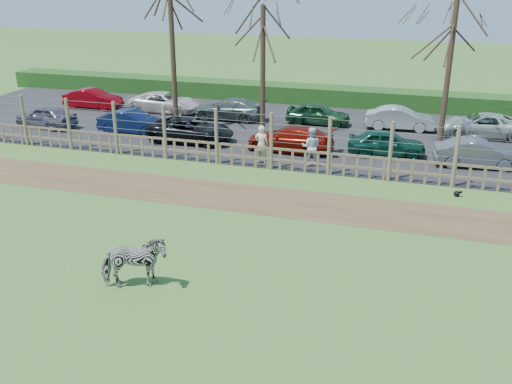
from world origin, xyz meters
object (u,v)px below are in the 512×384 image
(car_9, at_px, (229,109))
(visitor_a, at_px, (262,144))
(zebra, at_px, (134,263))
(car_11, at_px, (400,118))
(car_0, at_px, (46,116))
(car_8, at_px, (165,102))
(crow, at_px, (457,193))
(car_12, at_px, (482,125))
(car_5, at_px, (477,153))
(car_4, at_px, (386,143))
(tree_right, at_px, (453,36))
(visitor_b, at_px, (311,147))
(tree_mid, at_px, (263,39))
(car_1, at_px, (133,122))
(car_2, at_px, (191,130))
(car_10, at_px, (318,114))
(car_7, at_px, (93,99))
(car_3, at_px, (290,139))
(tree_left, at_px, (171,23))

(car_9, bearing_deg, visitor_a, 29.50)
(zebra, relative_size, car_11, 0.49)
(car_0, xyz_separation_m, car_8, (4.68, 5.11, 0.00))
(crow, relative_size, car_12, 0.07)
(car_5, bearing_deg, car_4, 77.05)
(crow, relative_size, car_5, 0.08)
(tree_right, relative_size, visitor_b, 4.26)
(tree_mid, xyz_separation_m, car_12, (10.99, 2.57, -4.23))
(car_11, bearing_deg, car_1, 106.97)
(car_11, bearing_deg, car_4, 173.42)
(tree_right, bearing_deg, visitor_a, -144.59)
(car_2, relative_size, car_8, 1.00)
(car_9, xyz_separation_m, car_10, (5.11, 0.34, 0.00))
(visitor_b, height_order, car_5, visitor_b)
(car_8, height_order, car_11, same)
(car_9, distance_m, car_12, 13.64)
(car_5, bearing_deg, car_7, 71.28)
(car_10, bearing_deg, car_12, -88.03)
(car_10, bearing_deg, crow, -139.58)
(tree_mid, distance_m, car_0, 12.60)
(car_3, bearing_deg, tree_left, -101.31)
(zebra, xyz_separation_m, car_11, (5.75, 18.95, -0.12))
(visitor_b, bearing_deg, car_9, -54.62)
(car_9, bearing_deg, car_1, -41.77)
(tree_right, relative_size, car_2, 1.70)
(zebra, height_order, car_0, zebra)
(crow, xyz_separation_m, car_3, (-7.49, 3.75, 0.52))
(visitor_a, height_order, visitor_b, same)
(visitor_b, relative_size, car_12, 0.40)
(car_2, height_order, car_12, same)
(car_5, distance_m, car_12, 5.19)
(tree_left, xyz_separation_m, car_2, (1.54, -1.68, -4.98))
(zebra, xyz_separation_m, visitor_a, (0.26, 11.22, 0.14))
(tree_mid, xyz_separation_m, tree_right, (9.00, 0.50, 0.37))
(car_3, xyz_separation_m, car_12, (8.81, 5.32, 0.00))
(car_5, distance_m, car_9, 14.03)
(car_2, xyz_separation_m, car_4, (9.56, 0.55, 0.00))
(car_1, distance_m, car_8, 4.87)
(crow, xyz_separation_m, car_5, (0.86, 3.90, 0.52))
(visitor_b, xyz_separation_m, car_0, (-15.19, 2.25, -0.26))
(visitor_a, distance_m, crow, 8.47)
(visitor_a, height_order, car_5, visitor_a)
(car_1, bearing_deg, car_8, 5.22)
(car_5, bearing_deg, tree_mid, 70.06)
(car_7, bearing_deg, car_12, -90.16)
(visitor_a, relative_size, car_12, 0.40)
(car_2, xyz_separation_m, car_9, (0.32, 4.89, 0.00))
(tree_left, distance_m, car_1, 5.48)
(car_5, distance_m, car_11, 6.53)
(zebra, xyz_separation_m, car_2, (-4.10, 13.46, -0.12))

